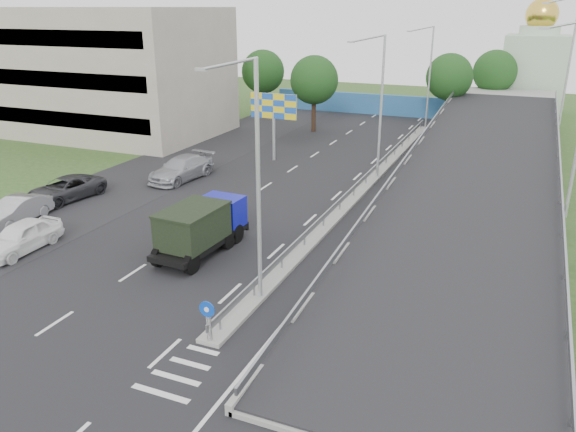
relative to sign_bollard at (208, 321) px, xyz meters
The scene contains 23 objects.
ground 2.41m from the sign_bollard, 90.00° to the right, with size 160.00×160.00×0.00m, color #2D4C1E.
road_surface 18.11m from the sign_bollard, 99.55° to the left, with size 26.00×90.00×0.04m, color black.
parking_strip 23.98m from the sign_bollard, 131.91° to the left, with size 8.00×90.00×0.05m, color black.
median 21.85m from the sign_bollard, 90.00° to the left, with size 1.00×44.00×0.20m, color gray.
overpass_ramp 23.09m from the sign_bollard, 71.04° to the left, with size 10.00×50.00×3.50m.
median_guardrail 21.83m from the sign_bollard, 90.00° to the left, with size 0.09×44.00×0.71m.
sign_bollard is the anchor object (origin of this frame).
lamp_post_near 6.12m from the sign_bollard, 88.36° to the left, with size 2.74×0.18×10.08m.
lamp_post_mid 24.30m from the sign_bollard, 89.74° to the left, with size 2.74×0.18×10.08m.
lamp_post_far 44.08m from the sign_bollard, 89.86° to the left, with size 2.74×0.18×10.08m.
beige_building 42.59m from the sign_bollard, 135.17° to the left, with size 24.00×14.00×12.00m, color #9E9484.
blue_wall 49.99m from the sign_bollard, 94.59° to the left, with size 30.00×0.50×2.40m, color #296497.
church 58.84m from the sign_bollard, 80.19° to the left, with size 7.00×7.00×13.80m.
billboard 27.53m from the sign_bollard, 109.21° to the left, with size 4.00×0.24×5.50m.
tree_left_mid 39.34m from the sign_bollard, 104.81° to the left, with size 4.80×4.80×7.60m.
tree_median_far 46.06m from the sign_bollard, 87.50° to the left, with size 4.80×4.80×7.60m.
tree_left_far 46.64m from the sign_bollard, 112.80° to the left, with size 4.80×4.80×7.60m.
tree_ramp_far 53.33m from the sign_bollard, 83.52° to the left, with size 4.80×4.80×7.60m.
dump_truck 8.70m from the sign_bollard, 122.70° to the left, with size 2.55×6.15×2.67m.
parked_car_a 13.99m from the sign_bollard, 164.37° to the left, with size 1.87×4.64×1.58m, color white.
parked_car_b 18.25m from the sign_bollard, 158.61° to the left, with size 1.60×4.59×1.51m, color #A4A4A9.
parked_car_c 20.69m from the sign_bollard, 147.55° to the left, with size 2.48×5.37×1.49m, color #2E2E32.
parked_car_d 22.24m from the sign_bollard, 125.67° to the left, with size 2.36×5.80×1.68m, color #A0A1A9.
Camera 1 is at (9.84, -13.42, 11.99)m, focal length 35.00 mm.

